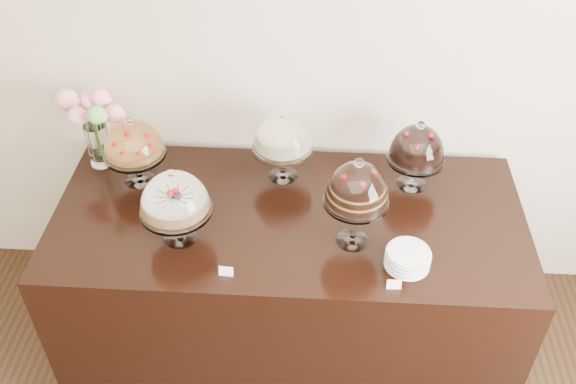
# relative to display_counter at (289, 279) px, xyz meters

# --- Properties ---
(wall_back) EXTENTS (5.00, 0.04, 3.00)m
(wall_back) POSITION_rel_display_counter_xyz_m (-0.06, 0.55, 1.05)
(wall_back) COLOR #C2B49C
(wall_back) RESTS_ON ground
(display_counter) EXTENTS (2.20, 1.00, 0.90)m
(display_counter) POSITION_rel_display_counter_xyz_m (0.00, 0.00, 0.00)
(display_counter) COLOR black
(display_counter) RESTS_ON ground
(cake_stand_sugar_sponge) EXTENTS (0.31, 0.31, 0.38)m
(cake_stand_sugar_sponge) POSITION_rel_display_counter_xyz_m (-0.48, -0.18, 0.69)
(cake_stand_sugar_sponge) COLOR white
(cake_stand_sugar_sponge) RESTS_ON display_counter
(cake_stand_choco_layer) EXTENTS (0.28, 0.28, 0.46)m
(cake_stand_choco_layer) POSITION_rel_display_counter_xyz_m (0.29, -0.15, 0.76)
(cake_stand_choco_layer) COLOR white
(cake_stand_choco_layer) RESTS_ON display_counter
(cake_stand_cheesecake) EXTENTS (0.30, 0.30, 0.38)m
(cake_stand_cheesecake) POSITION_rel_display_counter_xyz_m (-0.05, 0.29, 0.69)
(cake_stand_cheesecake) COLOR white
(cake_stand_cheesecake) RESTS_ON display_counter
(cake_stand_dark_choco) EXTENTS (0.28, 0.28, 0.37)m
(cake_stand_dark_choco) POSITION_rel_display_counter_xyz_m (0.59, 0.26, 0.68)
(cake_stand_dark_choco) COLOR white
(cake_stand_dark_choco) RESTS_ON display_counter
(cake_stand_fruit_tart) EXTENTS (0.30, 0.30, 0.37)m
(cake_stand_fruit_tart) POSITION_rel_display_counter_xyz_m (-0.75, 0.21, 0.68)
(cake_stand_fruit_tart) COLOR white
(cake_stand_fruit_tart) RESTS_ON display_counter
(flower_vase) EXTENTS (0.33, 0.27, 0.42)m
(flower_vase) POSITION_rel_display_counter_xyz_m (-0.98, 0.34, 0.71)
(flower_vase) COLOR white
(flower_vase) RESTS_ON display_counter
(plate_stack) EXTENTS (0.19, 0.19, 0.08)m
(plate_stack) POSITION_rel_display_counter_xyz_m (0.52, -0.29, 0.49)
(plate_stack) COLOR silver
(plate_stack) RESTS_ON display_counter
(price_card_left) EXTENTS (0.06, 0.02, 0.04)m
(price_card_left) POSITION_rel_display_counter_xyz_m (-0.24, -0.39, 0.47)
(price_card_left) COLOR white
(price_card_left) RESTS_ON display_counter
(price_card_right) EXTENTS (0.06, 0.02, 0.04)m
(price_card_right) POSITION_rel_display_counter_xyz_m (0.46, -0.42, 0.47)
(price_card_right) COLOR white
(price_card_right) RESTS_ON display_counter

